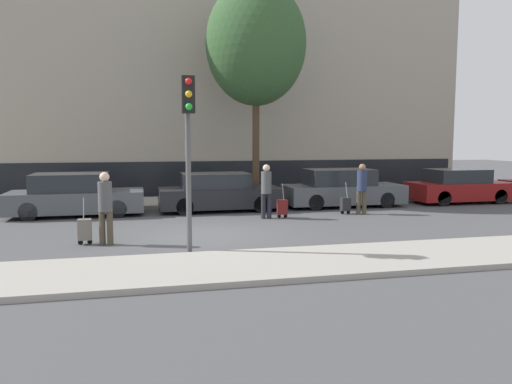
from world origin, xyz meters
name	(u,v)px	position (x,y,z in m)	size (l,w,h in m)	color
ground_plane	(205,235)	(0.00, 0.00, 0.00)	(80.00, 80.00, 0.00)	#4C4C4F
sidewalk_near	(229,267)	(0.00, -3.75, 0.06)	(28.00, 2.50, 0.12)	#A39E93
sidewalk_far	(183,201)	(0.00, 7.00, 0.06)	(28.00, 3.00, 0.12)	#A39E93
building_facade	(174,51)	(0.00, 10.59, 6.69)	(28.00, 2.83, 13.41)	#A89E8C
parked_car_0	(75,196)	(-3.87, 4.47, 0.67)	(4.47, 1.89, 1.45)	#4C5156
parked_car_1	(219,193)	(1.10, 4.48, 0.65)	(4.39, 1.82, 1.38)	black
parked_car_2	(342,189)	(5.94, 4.51, 0.68)	(4.59, 1.77, 1.46)	#4C5156
parked_car_3	(459,187)	(11.07, 4.46, 0.65)	(4.12, 1.75, 1.39)	maroon
pedestrian_left	(105,203)	(-2.55, -0.72, 1.04)	(0.34, 0.34, 1.82)	#4C4233
trolley_left	(85,230)	(-3.07, -0.55, 0.38)	(0.34, 0.29, 1.18)	slate
pedestrian_center	(266,188)	(2.35, 2.34, 1.02)	(0.35, 0.34, 1.79)	#23232D
trolley_center	(282,207)	(2.90, 2.34, 0.36)	(0.34, 0.29, 1.15)	maroon
pedestrian_right	(362,186)	(5.81, 2.48, 1.00)	(0.34, 0.34, 1.76)	#4C4233
trolley_right	(345,204)	(5.29, 2.67, 0.35)	(0.34, 0.29, 1.12)	#262628
traffic_light	(188,130)	(-0.64, -2.36, 2.83)	(0.28, 0.47, 3.98)	#515154
bare_tree_near_crossing	(256,44)	(2.90, 6.19, 6.34)	(3.97, 3.97, 8.66)	#4C3826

